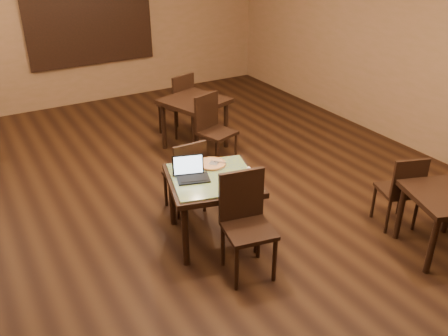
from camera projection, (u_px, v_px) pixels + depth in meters
ground at (191, 233)px, 5.34m from camera, size 10.00×10.00×0.00m
wall_back at (62, 25)px, 8.48m from camera, size 8.00×0.02×3.00m
mural at (90, 20)px, 8.66m from camera, size 2.34×0.05×1.64m
tiled_table at (213, 185)px, 4.97m from camera, size 1.13×1.13×0.76m
chair_main_near at (245, 218)px, 4.55m from camera, size 0.53×0.53×1.05m
chair_main_far at (187, 173)px, 5.51m from camera, size 0.40×0.40×0.93m
laptop at (191, 172)px, 4.89m from camera, size 0.38×0.35×0.22m
plate at (240, 178)px, 4.88m from camera, size 0.28×0.28×0.02m
pizza_slice at (240, 177)px, 4.88m from camera, size 0.28×0.28×0.02m
pizza_pan at (211, 165)px, 5.16m from camera, size 0.32×0.32×0.01m
pizza_whole at (211, 163)px, 5.16m from camera, size 0.32×0.32×0.02m
spatula at (214, 163)px, 5.15m from camera, size 0.22×0.24×0.01m
napkin_roll at (252, 171)px, 4.99m from camera, size 0.05×0.17×0.04m
other_table_a at (195, 108)px, 7.09m from camera, size 1.06×1.06×0.79m
other_table_a_chair_near at (212, 126)px, 6.66m from camera, size 0.56×0.56×1.02m
other_table_a_chair_far at (179, 101)px, 7.60m from camera, size 0.56×0.56×1.02m
other_table_c at (447, 204)px, 4.79m from camera, size 0.95×0.95×0.70m
other_table_c_chair_far at (402, 188)px, 5.22m from camera, size 0.50×0.50×0.91m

